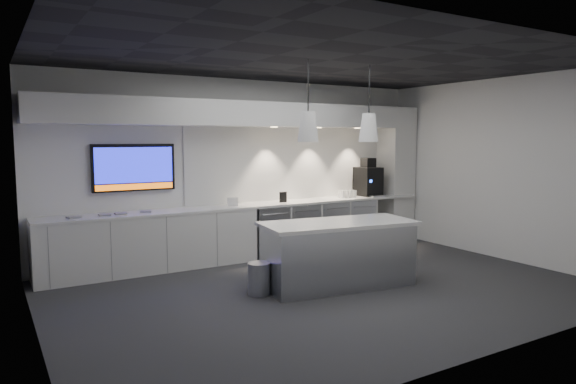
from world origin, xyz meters
TOP-DOWN VIEW (x-y plane):
  - floor at (0.00, 0.00)m, footprint 7.00×7.00m
  - ceiling at (0.00, 0.00)m, footprint 7.00×7.00m
  - wall_back at (0.00, 2.50)m, footprint 7.00×0.00m
  - wall_front at (0.00, -2.50)m, footprint 7.00×0.00m
  - wall_left at (-3.50, 0.00)m, footprint 0.00×7.00m
  - wall_right at (3.50, 0.00)m, footprint 0.00×7.00m
  - back_counter at (0.00, 2.17)m, footprint 6.80×0.65m
  - left_base_cabinets at (-1.75, 2.17)m, footprint 3.30×0.63m
  - fridge_unit_a at (0.25, 2.17)m, footprint 0.60×0.61m
  - fridge_unit_b at (0.88, 2.17)m, footprint 0.60×0.61m
  - fridge_unit_c at (1.51, 2.17)m, footprint 0.60×0.61m
  - fridge_unit_d at (2.14, 2.17)m, footprint 0.60×0.61m
  - backsplash at (1.20, 2.48)m, footprint 4.60×0.03m
  - soffit at (0.00, 2.20)m, footprint 6.90×0.60m
  - column at (3.20, 2.20)m, footprint 0.55×0.55m
  - wall_tv at (-1.90, 2.45)m, footprint 1.25×0.07m
  - island at (0.20, 0.05)m, footprint 2.19×1.18m
  - bin at (-0.90, 0.25)m, footprint 0.36×0.36m
  - coffee_machine at (2.50, 2.20)m, footprint 0.41×0.57m
  - sign_black at (0.56, 2.14)m, footprint 0.14×0.02m
  - sign_white at (-0.40, 2.14)m, footprint 0.18×0.08m
  - cup_cluster at (1.95, 2.13)m, footprint 0.34×0.16m
  - tray_a at (-2.84, 2.11)m, footprint 0.19×0.19m
  - tray_b at (-2.42, 2.12)m, footprint 0.17×0.17m
  - tray_c at (-2.19, 2.14)m, footprint 0.16×0.16m
  - tray_d at (-1.82, 2.17)m, footprint 0.19×0.19m
  - pendant_left at (-0.30, 0.05)m, footprint 0.27×0.27m
  - pendant_right at (0.70, 0.05)m, footprint 0.27×0.27m

SIDE VIEW (x-z plane):
  - floor at x=0.00m, z-range 0.00..0.00m
  - bin at x=-0.90m, z-range 0.00..0.41m
  - fridge_unit_a at x=0.25m, z-range 0.00..0.85m
  - fridge_unit_b at x=0.88m, z-range 0.00..0.85m
  - fridge_unit_c at x=1.51m, z-range 0.00..0.85m
  - fridge_unit_d at x=2.14m, z-range 0.00..0.85m
  - left_base_cabinets at x=-1.75m, z-range 0.00..0.86m
  - island at x=0.20m, z-range 0.00..0.89m
  - back_counter at x=0.00m, z-range 0.86..0.90m
  - tray_a at x=-2.84m, z-range 0.90..0.92m
  - tray_b at x=-2.42m, z-range 0.90..0.92m
  - tray_c at x=-2.19m, z-range 0.90..0.92m
  - tray_d at x=-1.82m, z-range 0.90..0.92m
  - cup_cluster at x=1.95m, z-range 0.90..1.04m
  - sign_white at x=-0.40m, z-range 0.90..1.04m
  - sign_black at x=0.56m, z-range 0.90..1.08m
  - coffee_machine at x=2.50m, z-range 0.83..1.56m
  - column at x=3.20m, z-range 0.00..2.60m
  - wall_back at x=0.00m, z-range -2.00..5.00m
  - wall_front at x=0.00m, z-range -2.00..5.00m
  - wall_left at x=-3.50m, z-range -2.00..5.00m
  - wall_right at x=3.50m, z-range -2.00..5.00m
  - backsplash at x=1.20m, z-range 0.90..2.20m
  - wall_tv at x=-1.90m, z-range 1.20..1.92m
  - pendant_left at x=-0.30m, z-range 1.61..2.70m
  - pendant_right at x=0.70m, z-range 1.61..2.70m
  - soffit at x=0.00m, z-range 2.20..2.60m
  - ceiling at x=0.00m, z-range 3.00..3.00m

